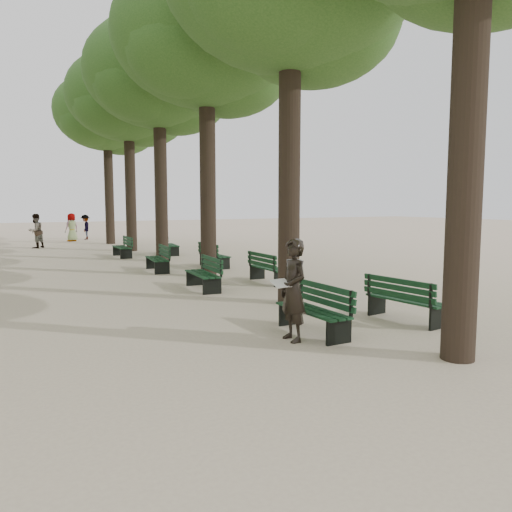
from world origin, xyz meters
name	(u,v)px	position (x,y,z in m)	size (l,w,h in m)	color
ground	(306,341)	(0.00, 0.00, 0.00)	(120.00, 120.00, 0.00)	beige
tree_central_2	(206,37)	(1.50, 8.00, 7.65)	(6.00, 6.00, 9.95)	#33261C
tree_central_3	(159,73)	(1.50, 13.00, 7.65)	(6.00, 6.00, 9.95)	#33261C
tree_central_4	(128,96)	(1.50, 18.00, 7.65)	(6.00, 6.00, 9.95)	#33261C
tree_central_5	(107,112)	(1.50, 23.00, 7.65)	(6.00, 6.00, 9.95)	#33261C
bench_left_0	(313,320)	(0.37, 0.33, 0.27)	(0.58, 1.80, 0.92)	black
bench_left_1	(203,280)	(0.37, 5.73, 0.27)	(0.70, 1.84, 0.92)	black
bench_left_2	(157,264)	(0.37, 10.01, 0.27)	(0.74, 1.85, 0.92)	black
bench_left_3	(122,251)	(0.37, 15.30, 0.27)	(0.60, 1.81, 0.92)	black
bench_right_0	(406,308)	(2.63, 0.24, 0.27)	(0.76, 1.85, 0.92)	black
bench_right_1	(269,274)	(2.63, 5.93, 0.27)	(0.60, 1.81, 0.92)	black
bench_right_2	(214,260)	(2.63, 10.13, 0.27)	(0.61, 1.81, 0.92)	black
bench_right_3	(170,249)	(2.63, 15.36, 0.27)	(0.79, 1.86, 0.92)	black
man_with_map	(293,290)	(-0.20, 0.12, 0.91)	(0.63, 0.74, 1.82)	black
pedestrian_d	(72,227)	(-0.24, 26.05, 0.89)	(0.87, 0.36, 1.78)	#262628
pedestrian_b	(85,227)	(0.80, 27.35, 0.82)	(1.06, 0.33, 1.65)	#262628
pedestrian_a	(36,231)	(-2.66, 21.96, 0.92)	(0.90, 0.37, 1.85)	#262628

